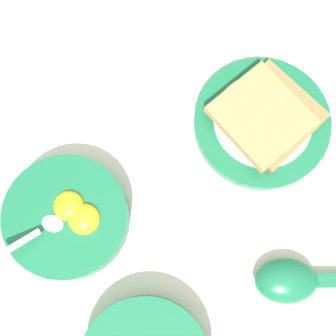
% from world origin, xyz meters
% --- Properties ---
extents(ground_plane, '(3.00, 3.00, 0.00)m').
position_xyz_m(ground_plane, '(0.00, 0.00, 0.00)').
color(ground_plane, silver).
extents(egg_bowl, '(0.15, 0.15, 0.07)m').
position_xyz_m(egg_bowl, '(-0.12, -0.10, 0.02)').
color(egg_bowl, '#196B42').
rests_on(egg_bowl, ground_plane).
extents(toast_plate, '(0.17, 0.17, 0.02)m').
position_xyz_m(toast_plate, '(0.06, 0.10, 0.01)').
color(toast_plate, '#196B42').
rests_on(toast_plate, ground_plane).
extents(toast_sandwich, '(0.15, 0.14, 0.03)m').
position_xyz_m(toast_sandwich, '(0.06, 0.10, 0.03)').
color(toast_sandwich, '#9E7042').
rests_on(toast_sandwich, toast_plate).
extents(soup_spoon, '(0.17, 0.10, 0.03)m').
position_xyz_m(soup_spoon, '(0.16, -0.07, 0.01)').
color(soup_spoon, '#196B42').
rests_on(soup_spoon, ground_plane).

